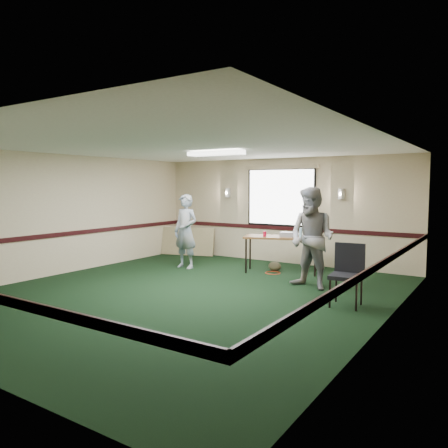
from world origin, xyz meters
The scene contains 13 objects.
ground centered at (0.00, 0.00, 0.00)m, with size 8.00×8.00×0.00m, color black.
room_shell centered at (0.00, 2.12, 1.58)m, with size 8.00×8.02×8.00m.
folding_table centered at (0.61, 2.76, 0.78)m, with size 1.81×1.19×0.84m.
projector centered at (0.74, 2.80, 0.89)m, with size 0.31×0.26×0.10m, color #92929A.
game_console centered at (0.94, 3.06, 0.86)m, with size 0.18×0.15×0.05m, color silver.
red_cup centered at (0.31, 2.53, 0.90)m, with size 0.08×0.08×0.12m, color #AC0B25.
water_bottle centered at (1.09, 2.76, 0.95)m, with size 0.07×0.07×0.22m, color #90CAED.
duffel_bag centered at (0.42, 2.84, 0.11)m, with size 0.31×0.24×0.22m, color #403B24.
cable_coil centered at (0.50, 2.57, 0.01)m, with size 0.35×0.35×0.02m, color #B83717.
folded_table centered at (-2.75, 3.60, 0.40)m, with size 1.56×0.07×0.80m, color tan.
conference_chair centered at (2.74, 0.88, 0.60)m, with size 0.54×0.57×1.03m.
person_left centered at (-1.58, 2.03, 0.90)m, with size 0.65×0.43×1.79m, color #436894.
person_right centered at (1.79, 1.67, 0.99)m, with size 0.96×0.75×1.97m, color #6E84AC.
Camera 1 is at (4.93, -6.26, 1.99)m, focal length 35.00 mm.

